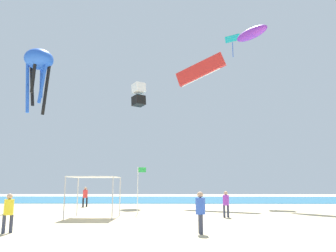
{
  "coord_description": "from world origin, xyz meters",
  "views": [
    {
      "loc": [
        1.07,
        -17.78,
        2.05
      ],
      "look_at": [
        0.48,
        12.73,
        7.5
      ],
      "focal_mm": 35.22,
      "sensor_mm": 36.0,
      "label": 1
    }
  ],
  "objects_px": {
    "kite_box_white": "(139,95)",
    "person_near_tent": "(85,195)",
    "person_central": "(9,210)",
    "kite_parafoil_red": "(200,70)",
    "kite_inflatable_purple": "(252,33)",
    "banner_flag": "(139,185)",
    "kite_octopus_blue": "(39,63)",
    "person_leftmost": "(226,202)",
    "person_rightmost": "(200,209)",
    "canopy_tent": "(95,179)",
    "kite_diamond_teal": "(232,39)"
  },
  "relations": [
    {
      "from": "kite_box_white",
      "to": "person_near_tent",
      "type": "bearing_deg",
      "value": -174.48
    },
    {
      "from": "person_central",
      "to": "kite_parafoil_red",
      "type": "distance_m",
      "value": 27.89
    },
    {
      "from": "kite_inflatable_purple",
      "to": "person_central",
      "type": "bearing_deg",
      "value": -73.98
    },
    {
      "from": "banner_flag",
      "to": "kite_inflatable_purple",
      "type": "distance_m",
      "value": 24.74
    },
    {
      "from": "person_near_tent",
      "to": "banner_flag",
      "type": "xyz_separation_m",
      "value": [
        5.89,
        -7.78,
        0.92
      ]
    },
    {
      "from": "person_central",
      "to": "kite_octopus_blue",
      "type": "height_order",
      "value": "kite_octopus_blue"
    },
    {
      "from": "person_leftmost",
      "to": "kite_box_white",
      "type": "bearing_deg",
      "value": 91.25
    },
    {
      "from": "person_rightmost",
      "to": "kite_parafoil_red",
      "type": "bearing_deg",
      "value": 170.57
    },
    {
      "from": "kite_octopus_blue",
      "to": "person_leftmost",
      "type": "bearing_deg",
      "value": -112.56
    },
    {
      "from": "banner_flag",
      "to": "kite_inflatable_purple",
      "type": "relative_size",
      "value": 0.76
    },
    {
      "from": "canopy_tent",
      "to": "kite_diamond_teal",
      "type": "xyz_separation_m",
      "value": [
        12.92,
        19.84,
        18.65
      ]
    },
    {
      "from": "person_central",
      "to": "person_rightmost",
      "type": "relative_size",
      "value": 0.95
    },
    {
      "from": "kite_diamond_teal",
      "to": "kite_inflatable_purple",
      "type": "distance_m",
      "value": 5.07
    },
    {
      "from": "person_near_tent",
      "to": "kite_parafoil_red",
      "type": "relative_size",
      "value": 0.32
    },
    {
      "from": "kite_inflatable_purple",
      "to": "kite_box_white",
      "type": "relative_size",
      "value": 1.65
    },
    {
      "from": "banner_flag",
      "to": "kite_inflatable_purple",
      "type": "height_order",
      "value": "kite_inflatable_purple"
    },
    {
      "from": "kite_diamond_teal",
      "to": "person_central",
      "type": "bearing_deg",
      "value": -16.64
    },
    {
      "from": "person_central",
      "to": "kite_parafoil_red",
      "type": "xyz_separation_m",
      "value": [
        10.22,
        21.79,
        14.1
      ]
    },
    {
      "from": "kite_octopus_blue",
      "to": "kite_box_white",
      "type": "bearing_deg",
      "value": -51.41
    },
    {
      "from": "person_leftmost",
      "to": "banner_flag",
      "type": "xyz_separation_m",
      "value": [
        -5.84,
        2.14,
        1.03
      ]
    },
    {
      "from": "person_leftmost",
      "to": "kite_inflatable_purple",
      "type": "distance_m",
      "value": 24.62
    },
    {
      "from": "person_near_tent",
      "to": "person_rightmost",
      "type": "distance_m",
      "value": 19.54
    },
    {
      "from": "kite_parafoil_red",
      "to": "person_leftmost",
      "type": "bearing_deg",
      "value": 110.2
    },
    {
      "from": "person_central",
      "to": "kite_box_white",
      "type": "bearing_deg",
      "value": 39.41
    },
    {
      "from": "person_central",
      "to": "kite_inflatable_purple",
      "type": "bearing_deg",
      "value": 11.37
    },
    {
      "from": "person_leftmost",
      "to": "kite_diamond_teal",
      "type": "height_order",
      "value": "kite_diamond_teal"
    },
    {
      "from": "person_near_tent",
      "to": "person_central",
      "type": "distance_m",
      "value": 17.1
    },
    {
      "from": "person_leftmost",
      "to": "kite_octopus_blue",
      "type": "xyz_separation_m",
      "value": [
        -16.13,
        7.73,
        12.48
      ]
    },
    {
      "from": "person_central",
      "to": "person_near_tent",
      "type": "bearing_deg",
      "value": 52.18
    },
    {
      "from": "canopy_tent",
      "to": "person_leftmost",
      "type": "relative_size",
      "value": 1.8
    },
    {
      "from": "kite_diamond_teal",
      "to": "kite_box_white",
      "type": "xyz_separation_m",
      "value": [
        -11.77,
        -5.5,
        -9.04
      ]
    },
    {
      "from": "person_rightmost",
      "to": "kite_parafoil_red",
      "type": "distance_m",
      "value": 25.99
    },
    {
      "from": "banner_flag",
      "to": "person_rightmost",
      "type": "bearing_deg",
      "value": -68.47
    },
    {
      "from": "kite_parafoil_red",
      "to": "kite_box_white",
      "type": "bearing_deg",
      "value": 24.09
    },
    {
      "from": "person_leftmost",
      "to": "kite_inflatable_purple",
      "type": "height_order",
      "value": "kite_inflatable_purple"
    },
    {
      "from": "canopy_tent",
      "to": "kite_diamond_teal",
      "type": "bearing_deg",
      "value": 56.92
    },
    {
      "from": "canopy_tent",
      "to": "kite_box_white",
      "type": "distance_m",
      "value": 17.3
    },
    {
      "from": "canopy_tent",
      "to": "person_central",
      "type": "distance_m",
      "value": 7.29
    },
    {
      "from": "kite_diamond_teal",
      "to": "kite_inflatable_purple",
      "type": "xyz_separation_m",
      "value": [
        1.4,
        -4.67,
        -1.41
      ]
    },
    {
      "from": "kite_diamond_teal",
      "to": "kite_octopus_blue",
      "type": "height_order",
      "value": "kite_diamond_teal"
    },
    {
      "from": "canopy_tent",
      "to": "person_rightmost",
      "type": "bearing_deg",
      "value": -47.57
    },
    {
      "from": "person_near_tent",
      "to": "person_central",
      "type": "relative_size",
      "value": 1.1
    },
    {
      "from": "person_leftmost",
      "to": "kite_box_white",
      "type": "xyz_separation_m",
      "value": [
        -7.28,
        14.05,
        11.07
      ]
    },
    {
      "from": "person_central",
      "to": "kite_parafoil_red",
      "type": "height_order",
      "value": "kite_parafoil_red"
    },
    {
      "from": "person_central",
      "to": "person_rightmost",
      "type": "distance_m",
      "value": 8.3
    },
    {
      "from": "person_central",
      "to": "kite_box_white",
      "type": "xyz_separation_m",
      "value": [
        3.19,
        21.19,
        11.05
      ]
    },
    {
      "from": "person_leftmost",
      "to": "banner_flag",
      "type": "distance_m",
      "value": 6.3
    },
    {
      "from": "kite_octopus_blue",
      "to": "kite_box_white",
      "type": "relative_size",
      "value": 2.38
    },
    {
      "from": "canopy_tent",
      "to": "kite_octopus_blue",
      "type": "height_order",
      "value": "kite_octopus_blue"
    },
    {
      "from": "person_leftmost",
      "to": "kite_octopus_blue",
      "type": "height_order",
      "value": "kite_octopus_blue"
    }
  ]
}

